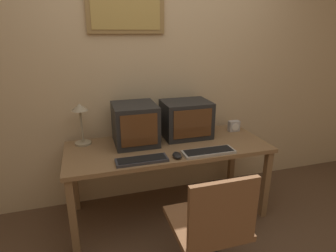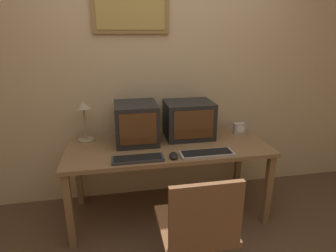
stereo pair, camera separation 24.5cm
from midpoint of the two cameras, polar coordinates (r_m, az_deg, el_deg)
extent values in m
cube|color=#D1B284|center=(2.79, 0.79, 11.04)|extent=(8.00, 0.05, 2.60)
cube|color=olive|center=(2.69, -4.89, 23.40)|extent=(0.69, 0.02, 0.49)
cube|color=#B79347|center=(2.68, -4.86, 23.43)|extent=(0.61, 0.01, 0.42)
cube|color=olive|center=(2.52, 2.79, -4.34)|extent=(1.78, 0.72, 0.04)
cube|color=olive|center=(2.37, -16.55, -16.46)|extent=(0.06, 0.06, 0.67)
cube|color=olive|center=(2.74, 22.15, -12.04)|extent=(0.06, 0.06, 0.67)
cube|color=olive|center=(2.91, -15.47, -9.42)|extent=(0.06, 0.06, 0.67)
cube|color=olive|center=(3.21, 16.24, -6.71)|extent=(0.06, 0.06, 0.67)
cube|color=black|center=(2.54, -3.75, 0.59)|extent=(0.38, 0.40, 0.36)
cube|color=#563319|center=(2.34, -3.14, -0.74)|extent=(0.31, 0.01, 0.28)
cube|color=black|center=(2.68, 6.83, 1.28)|extent=(0.44, 0.35, 0.34)
cube|color=#563319|center=(2.52, 8.05, 0.23)|extent=(0.36, 0.01, 0.26)
cube|color=#333338|center=(2.23, -3.02, -6.76)|extent=(0.41, 0.14, 0.02)
cube|color=black|center=(2.22, -3.02, -6.46)|extent=(0.38, 0.11, 0.00)
cube|color=#A8A399|center=(2.36, 10.84, -5.60)|extent=(0.44, 0.15, 0.02)
cube|color=black|center=(2.35, 10.86, -5.31)|extent=(0.41, 0.12, 0.00)
ellipsoid|color=black|center=(2.27, 4.41, -6.03)|extent=(0.06, 0.12, 0.04)
ellipsoid|color=black|center=(2.26, 4.11, -6.15)|extent=(0.06, 0.10, 0.04)
cube|color=#B7B2AD|center=(2.90, 16.62, -0.49)|extent=(0.11, 0.06, 0.11)
cylinder|color=white|center=(2.87, 16.91, -0.70)|extent=(0.08, 0.00, 0.08)
cylinder|color=tan|center=(2.69, -13.75, -2.78)|extent=(0.15, 0.15, 0.02)
cylinder|color=tan|center=(2.64, -14.02, 0.48)|extent=(0.02, 0.02, 0.31)
cone|color=tan|center=(2.59, -14.32, 4.17)|extent=(0.14, 0.14, 0.06)
cylinder|color=#282828|center=(2.13, 8.78, -24.09)|extent=(0.06, 0.06, 0.41)
cube|color=brown|center=(1.99, 9.12, -19.31)|extent=(0.47, 0.47, 0.04)
cube|color=brown|center=(1.69, 12.08, -17.57)|extent=(0.43, 0.04, 0.41)
camera|label=1|loc=(0.12, -87.14, 0.96)|focal=30.00mm
camera|label=2|loc=(0.12, 92.86, -0.96)|focal=30.00mm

